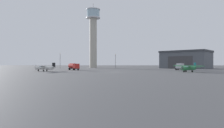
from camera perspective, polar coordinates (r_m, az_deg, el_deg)
The scene contains 9 objects.
ground_plane at distance 62.52m, azimuth 1.44°, elevation -2.49°, with size 400.00×400.00×0.00m, color #545456.
control_tower at distance 121.51m, azimuth -5.70°, elevation 9.55°, with size 8.72×8.72×41.16m.
hangar at distance 116.89m, azimuth 21.43°, elevation 1.25°, with size 31.15×30.30×10.07m.
airplane_green at distance 68.18m, azimuth 22.23°, elevation -1.03°, with size 8.31×9.63×3.18m.
airplane_white at distance 74.03m, azimuth -19.62°, elevation -0.93°, with size 8.46×10.80×3.17m.
truck_box_silver at distance 89.75m, azimuth 19.86°, elevation -0.64°, with size 4.99×6.15×2.93m.
truck_fuel_tanker_red at distance 83.66m, azimuth -11.52°, elevation -0.67°, with size 5.68×5.86×2.89m.
light_post_west at distance 118.55m, azimuth -15.42°, elevation 1.37°, with size 0.44×0.44×8.96m.
light_post_centre at distance 111.48m, azimuth 1.05°, elevation 1.28°, with size 0.44×0.44×8.34m.
Camera 1 is at (0.27, -62.45, 2.99)m, focal length 30.23 mm.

